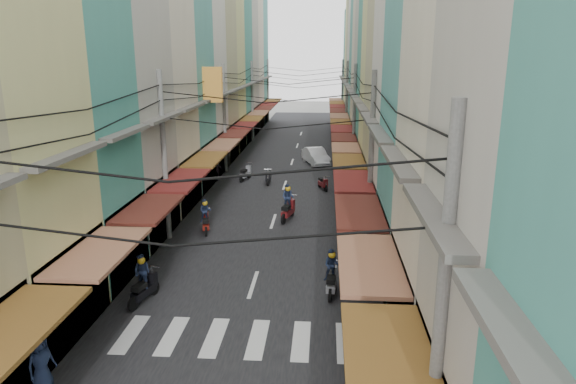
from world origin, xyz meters
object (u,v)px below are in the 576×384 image
at_px(traffic_sign, 399,242).
at_px(market_umbrella, 419,259).
at_px(white_car, 316,164).
at_px(bicycle, 427,255).

bearing_deg(traffic_sign, market_umbrella, -72.09).
bearing_deg(white_car, market_umbrella, -99.10).
xyz_separation_m(bicycle, traffic_sign, (-1.94, -3.98, 2.08)).
height_order(white_car, bicycle, white_car).
bearing_deg(market_umbrella, traffic_sign, 107.91).
distance_m(white_car, bicycle, 20.50).
height_order(bicycle, market_umbrella, market_umbrella).
distance_m(white_car, market_umbrella, 25.66).
height_order(white_car, traffic_sign, traffic_sign).
height_order(market_umbrella, traffic_sign, traffic_sign).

